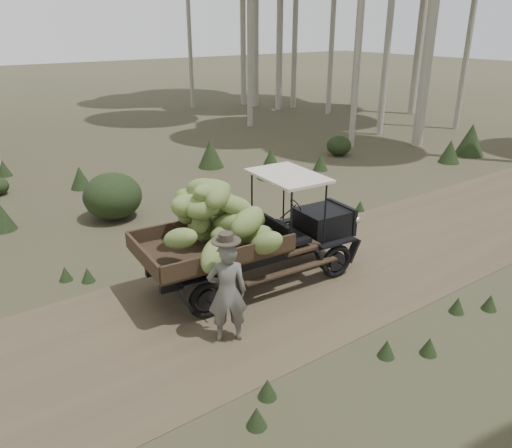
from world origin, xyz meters
The scene contains 5 objects.
ground centered at (0.00, 0.00, 0.00)m, with size 120.00×120.00×0.00m, color #473D2B.
dirt_track centered at (0.00, 0.00, 0.00)m, with size 70.00×4.00×0.01m, color brown.
banana_truck centered at (-2.13, 0.61, 1.35)m, with size 4.62×2.29×2.28m.
farmer centered at (-3.16, -0.76, 0.88)m, with size 0.74×0.65×1.86m.
undergrowth centered at (1.15, -0.15, 0.52)m, with size 22.90×21.95×1.29m.
Camera 1 is at (-6.74, -6.52, 4.76)m, focal length 35.00 mm.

